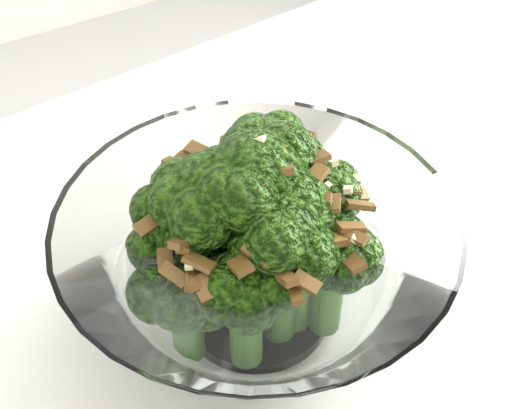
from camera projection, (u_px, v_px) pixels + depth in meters
broccoli_dish at (257, 253)px, 0.42m from camera, size 0.23×0.23×0.15m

